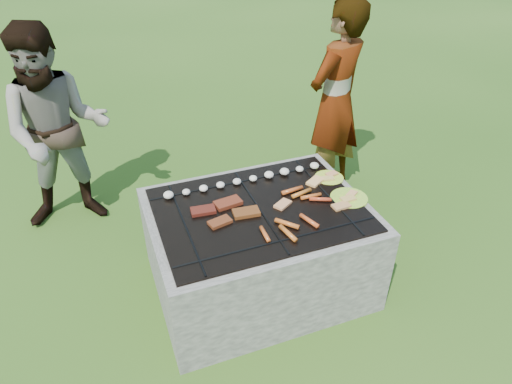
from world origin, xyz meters
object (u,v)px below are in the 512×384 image
plate_far (329,178)px  fire_pit (259,251)px  bystander (58,132)px  plate_near (349,198)px  cook (335,102)px

plate_far → fire_pit: bearing=-163.6°
fire_pit → bystander: bystander is taller
plate_near → cook: (0.44, 0.99, 0.18)m
cook → fire_pit: bearing=16.2°
bystander → plate_far: bearing=-26.3°
bystander → fire_pit: bearing=-42.2°
plate_near → bystander: (-1.63, 1.28, 0.15)m
plate_near → cook: 1.10m
fire_pit → plate_near: (0.56, -0.09, 0.33)m
plate_near → cook: cook is taller
plate_near → plate_far: bearing=89.8°
plate_near → fire_pit: bearing=170.7°
bystander → cook: bearing=-2.1°
cook → bystander: 2.09m
fire_pit → plate_near: bearing=-9.3°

